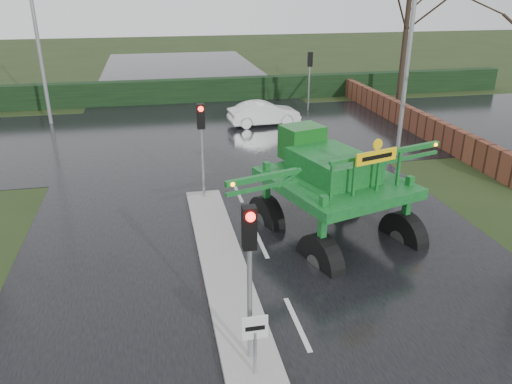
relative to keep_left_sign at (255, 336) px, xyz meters
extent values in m
plane|color=black|center=(1.30, 1.50, -1.06)|extent=(140.00, 140.00, 0.00)
cube|color=black|center=(1.30, 11.50, -1.05)|extent=(14.00, 80.00, 0.02)
cube|color=black|center=(1.30, 17.50, -1.05)|extent=(80.00, 12.00, 0.02)
cube|color=gray|center=(0.00, 4.50, -0.97)|extent=(1.20, 10.00, 0.16)
cube|color=black|center=(1.30, 25.50, -0.31)|extent=(44.00, 0.90, 1.50)
cube|color=#592D1E|center=(11.80, 17.50, -0.46)|extent=(0.40, 20.00, 1.20)
cylinder|color=gray|center=(0.00, 0.00, -0.41)|extent=(0.07, 0.07, 1.00)
cube|color=silver|center=(0.00, 0.00, 0.19)|extent=(0.50, 0.04, 0.50)
cube|color=black|center=(0.00, -0.02, 0.19)|extent=(0.38, 0.01, 0.10)
cylinder|color=gray|center=(0.00, 0.50, 0.69)|extent=(0.10, 0.10, 3.50)
cube|color=black|center=(0.00, 0.50, 2.04)|extent=(0.26, 0.22, 0.85)
sphere|color=#FF0C07|center=(0.00, 0.37, 2.32)|extent=(0.18, 0.18, 0.18)
cylinder|color=gray|center=(0.00, 9.00, 0.69)|extent=(0.10, 0.10, 3.50)
cube|color=black|center=(0.00, 9.00, 2.04)|extent=(0.26, 0.22, 0.85)
sphere|color=#FF0C07|center=(0.00, 8.87, 2.32)|extent=(0.18, 0.18, 0.18)
cylinder|color=gray|center=(7.80, 21.50, 0.69)|extent=(0.10, 0.10, 3.50)
cube|color=black|center=(7.80, 21.50, 2.04)|extent=(0.26, 0.22, 0.85)
sphere|color=#FF0C07|center=(7.80, 21.63, 2.32)|extent=(0.18, 0.18, 0.18)
cylinder|color=gray|center=(9.80, 13.50, 3.94)|extent=(0.20, 0.20, 10.00)
cylinder|color=gray|center=(-7.20, 21.50, 3.94)|extent=(0.20, 0.20, 10.00)
cylinder|color=black|center=(14.30, 22.50, 3.94)|extent=(0.32, 0.32, 10.00)
cylinder|color=black|center=(0.78, 5.01, -0.20)|extent=(0.94, 1.77, 1.71)
cylinder|color=#595B56|center=(0.78, 5.01, -0.20)|extent=(0.65, 0.72, 0.60)
cube|color=#0E4E1D|center=(0.78, 5.01, 0.86)|extent=(0.23, 0.23, 1.96)
cylinder|color=black|center=(3.72, 5.89, -0.20)|extent=(0.94, 1.77, 1.71)
cylinder|color=#595B56|center=(3.72, 5.89, -0.20)|extent=(0.65, 0.72, 0.60)
cube|color=#0E4E1D|center=(3.72, 5.89, 0.86)|extent=(0.23, 0.23, 1.96)
cylinder|color=black|center=(1.66, 2.07, -0.20)|extent=(0.94, 1.77, 1.71)
cylinder|color=#595B56|center=(1.66, 2.07, -0.20)|extent=(0.65, 0.72, 0.60)
cube|color=#0E4E1D|center=(1.66, 2.07, 0.86)|extent=(0.23, 0.23, 1.96)
cylinder|color=black|center=(4.60, 2.94, -0.20)|extent=(0.94, 1.77, 1.71)
cylinder|color=#595B56|center=(4.60, 2.94, -0.20)|extent=(0.65, 0.72, 0.60)
cube|color=#0E4E1D|center=(4.60, 2.94, 0.86)|extent=(0.23, 0.23, 1.96)
cube|color=#0E4E1D|center=(2.69, 3.98, 1.42)|extent=(4.60, 4.95, 0.30)
cube|color=#0E4E1D|center=(2.64, 4.14, 1.89)|extent=(2.53, 2.99, 0.77)
cube|color=#145719|center=(2.15, 5.78, 2.18)|extent=(1.52, 1.35, 1.11)
cube|color=#0E4E1D|center=(3.08, 2.67, 2.65)|extent=(2.48, 0.83, 0.10)
cube|color=#0E4E1D|center=(0.17, 2.87, 2.18)|extent=(2.17, 0.78, 0.15)
sphere|color=orange|center=(-0.71, 2.52, 2.18)|extent=(0.12, 0.12, 0.12)
cube|color=#0E4E1D|center=(5.40, 4.43, 2.18)|extent=(2.17, 0.78, 0.15)
sphere|color=orange|center=(6.33, 4.62, 2.18)|extent=(0.12, 0.12, 0.12)
cube|color=yellow|center=(3.18, 2.34, 2.74)|extent=(1.32, 0.44, 0.34)
cube|color=black|center=(3.18, 2.34, 2.74)|extent=(0.98, 0.30, 0.12)
cylinder|color=yellow|center=(3.18, 2.34, 3.08)|extent=(0.30, 0.12, 0.31)
imported|color=silver|center=(4.39, 18.74, -1.06)|extent=(4.00, 1.68, 1.28)
camera|label=1|loc=(-1.55, -7.49, 6.15)|focal=35.00mm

